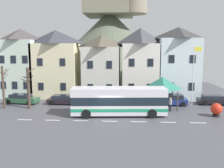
{
  "coord_description": "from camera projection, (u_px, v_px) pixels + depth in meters",
  "views": [
    {
      "loc": [
        1.76,
        -25.74,
        7.42
      ],
      "look_at": [
        -0.08,
        4.02,
        3.13
      ],
      "focal_mm": 39.16,
      "sensor_mm": 36.0,
      "label": 1
    }
  ],
  "objects": [
    {
      "name": "parked_car_01",
      "position": [
        64.0,
        100.0,
        33.09
      ],
      "size": [
        4.58,
        1.94,
        1.23
      ],
      "rotation": [
        0.0,
        0.0,
        -0.02
      ],
      "color": "black",
      "rests_on": "ground_plane"
    },
    {
      "name": "flagpole",
      "position": [
        194.0,
        72.0,
        31.21
      ],
      "size": [
        0.95,
        0.1,
        7.75
      ],
      "color": "silver",
      "rests_on": "ground_plane"
    },
    {
      "name": "parked_car_03",
      "position": [
        22.0,
        99.0,
        33.52
      ],
      "size": [
        4.62,
        2.31,
        1.28
      ],
      "rotation": [
        0.0,
        0.0,
        -0.12
      ],
      "color": "#2A573A",
      "rests_on": "ground_plane"
    },
    {
      "name": "townhouse_02",
      "position": [
        102.0,
        66.0,
        38.26
      ],
      "size": [
        5.49,
        6.81,
        9.59
      ],
      "color": "silver",
      "rests_on": "ground_plane"
    },
    {
      "name": "townhouse_04",
      "position": [
        177.0,
        63.0,
        37.21
      ],
      "size": [
        5.83,
        6.26,
        10.66
      ],
      "color": "silver",
      "rests_on": "ground_plane"
    },
    {
      "name": "pedestrian_00",
      "position": [
        161.0,
        105.0,
        28.88
      ],
      "size": [
        0.3,
        0.3,
        1.53
      ],
      "color": "#2D2D38",
      "rests_on": "ground_plane"
    },
    {
      "name": "harbour_buoy",
      "position": [
        216.0,
        109.0,
        26.9
      ],
      "size": [
        1.26,
        1.26,
        1.51
      ],
      "color": "black",
      "rests_on": "ground_plane"
    },
    {
      "name": "bus_shelter",
      "position": [
        162.0,
        83.0,
        30.62
      ],
      "size": [
        3.6,
        3.6,
        3.96
      ],
      "color": "#473D33",
      "rests_on": "ground_plane"
    },
    {
      "name": "hilltop_castle",
      "position": [
        110.0,
        44.0,
        55.64
      ],
      "size": [
        33.41,
        33.41,
        24.14
      ],
      "color": "#596150",
      "rests_on": "ground_plane"
    },
    {
      "name": "parked_car_00",
      "position": [
        173.0,
        100.0,
        32.54
      ],
      "size": [
        3.86,
        2.05,
        1.45
      ],
      "rotation": [
        0.0,
        0.0,
        3.12
      ],
      "color": "navy",
      "rests_on": "ground_plane"
    },
    {
      "name": "bare_tree_00",
      "position": [
        3.0,
        86.0,
        30.36
      ],
      "size": [
        1.79,
        1.14,
        5.47
      ],
      "color": "#47382D",
      "rests_on": "ground_plane"
    },
    {
      "name": "public_bench",
      "position": [
        168.0,
        101.0,
        32.93
      ],
      "size": [
        1.58,
        0.48,
        0.87
      ],
      "color": "#473828",
      "rests_on": "ground_plane"
    },
    {
      "name": "townhouse_03",
      "position": [
        140.0,
        63.0,
        37.53
      ],
      "size": [
        5.3,
        6.19,
        10.57
      ],
      "color": "silver",
      "rests_on": "ground_plane"
    },
    {
      "name": "transit_bus",
      "position": [
        119.0,
        101.0,
        27.32
      ],
      "size": [
        10.66,
        3.36,
        3.15
      ],
      "rotation": [
        0.0,
        0.0,
        0.07
      ],
      "color": "silver",
      "rests_on": "ground_plane"
    },
    {
      "name": "townhouse_00",
      "position": [
        22.0,
        63.0,
        38.35
      ],
      "size": [
        5.21,
        5.55,
        10.49
      ],
      "color": "silver",
      "rests_on": "ground_plane"
    },
    {
      "name": "bare_tree_01",
      "position": [
        28.0,
        87.0,
        30.32
      ],
      "size": [
        1.68,
        2.2,
        5.15
      ],
      "color": "#47382D",
      "rests_on": "ground_plane"
    },
    {
      "name": "townhouse_01",
      "position": [
        56.0,
        64.0,
        37.79
      ],
      "size": [
        6.64,
        5.07,
        10.25
      ],
      "color": "beige",
      "rests_on": "ground_plane"
    },
    {
      "name": "parked_car_02",
      "position": [
        213.0,
        100.0,
        32.82
      ],
      "size": [
        4.28,
        1.91,
        1.25
      ],
      "rotation": [
        0.0,
        0.0,
        -0.02
      ],
      "color": "black",
      "rests_on": "ground_plane"
    },
    {
      "name": "ground_plane",
      "position": [
        110.0,
        118.0,
        26.6
      ],
      "size": [
        40.0,
        60.0,
        0.07
      ],
      "color": "#4E4D55"
    },
    {
      "name": "pedestrian_01",
      "position": [
        170.0,
        103.0,
        29.29
      ],
      "size": [
        0.35,
        0.37,
        1.66
      ],
      "color": "black",
      "rests_on": "ground_plane"
    }
  ]
}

